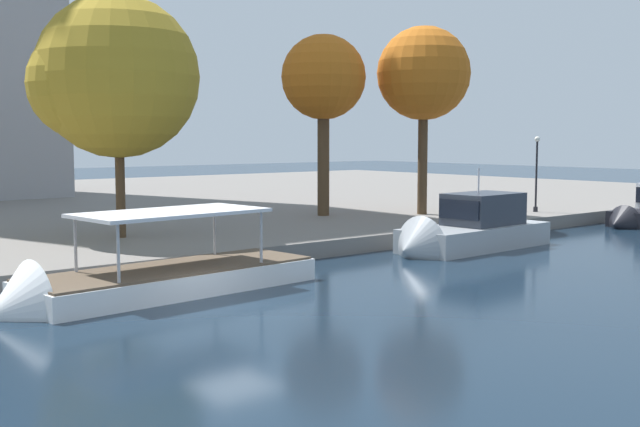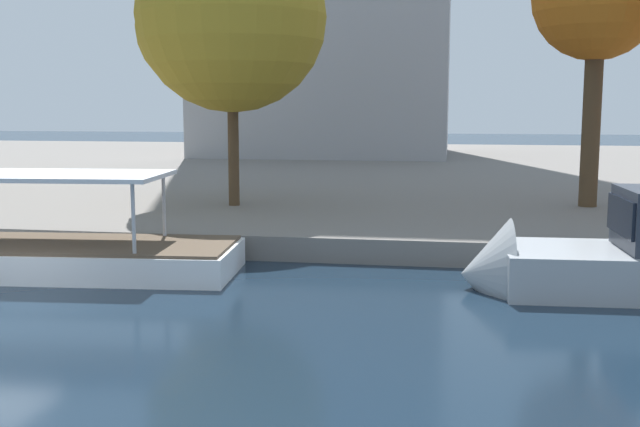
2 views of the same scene
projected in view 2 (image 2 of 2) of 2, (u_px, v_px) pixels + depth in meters
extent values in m
cube|color=slate|center=(288.00, 170.00, 50.33)|extent=(120.00, 55.00, 0.74)
cube|color=white|center=(53.00, 268.00, 21.13)|extent=(10.35, 4.19, 1.30)
cube|color=brown|center=(52.00, 244.00, 21.03)|extent=(10.14, 4.01, 0.08)
cylinder|color=#B2B2B7|center=(133.00, 219.00, 19.34)|extent=(0.10, 0.10, 1.78)
cylinder|color=#B2B2B7|center=(164.00, 205.00, 21.99)|extent=(0.10, 0.10, 1.78)
cube|color=silver|center=(48.00, 175.00, 20.77)|extent=(6.50, 3.60, 0.12)
cone|color=#9EA3A8|center=(485.00, 274.00, 19.20)|extent=(1.34, 2.90, 2.84)
cube|color=black|center=(640.00, 216.00, 18.55)|extent=(1.08, 2.29, 0.90)
cylinder|color=#4C3823|center=(591.00, 127.00, 28.88)|extent=(0.68, 0.68, 6.05)
sphere|color=#BC6019|center=(602.00, 8.00, 28.18)|extent=(2.54, 2.54, 2.54)
cylinder|color=#4C3823|center=(233.00, 148.00, 29.30)|extent=(0.42, 0.42, 4.43)
sphere|color=olive|center=(231.00, 16.00, 28.61)|extent=(7.15, 7.15, 7.15)
sphere|color=olive|center=(199.00, 28.00, 29.28)|extent=(4.79, 4.79, 4.79)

